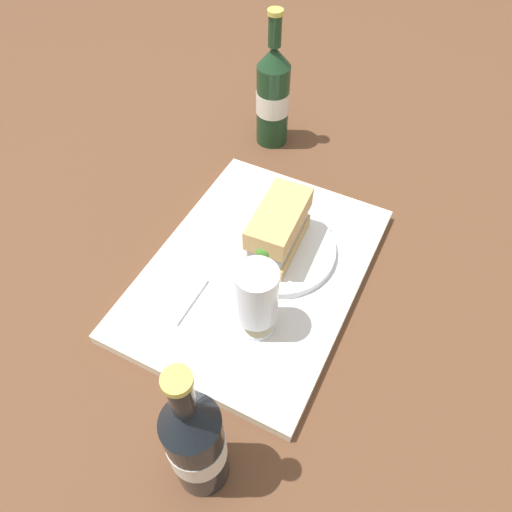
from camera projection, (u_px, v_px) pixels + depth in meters
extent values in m
plane|color=brown|center=(256.00, 275.00, 0.79)|extent=(3.00, 3.00, 0.00)
cube|color=beige|center=(256.00, 271.00, 0.78)|extent=(0.44, 0.32, 0.02)
cube|color=silver|center=(256.00, 267.00, 0.77)|extent=(0.38, 0.27, 0.00)
cylinder|color=white|center=(277.00, 249.00, 0.79)|extent=(0.19, 0.19, 0.01)
cube|color=tan|center=(278.00, 241.00, 0.77)|extent=(0.13, 0.07, 0.02)
cube|color=#9EA3A8|center=(278.00, 233.00, 0.76)|extent=(0.12, 0.06, 0.02)
cube|color=silver|center=(279.00, 228.00, 0.75)|extent=(0.11, 0.06, 0.01)
sphere|color=#47932D|center=(266.00, 247.00, 0.71)|extent=(0.04, 0.04, 0.04)
cube|color=tan|center=(279.00, 218.00, 0.73)|extent=(0.13, 0.07, 0.04)
cylinder|color=silver|center=(257.00, 323.00, 0.70)|extent=(0.06, 0.06, 0.01)
cylinder|color=silver|center=(257.00, 318.00, 0.69)|extent=(0.01, 0.01, 0.02)
cylinder|color=silver|center=(257.00, 295.00, 0.65)|extent=(0.06, 0.06, 0.09)
cylinder|color=gold|center=(257.00, 307.00, 0.67)|extent=(0.06, 0.06, 0.04)
cylinder|color=white|center=(257.00, 298.00, 0.65)|extent=(0.05, 0.05, 0.01)
cube|color=white|center=(174.00, 293.00, 0.74)|extent=(0.09, 0.07, 0.01)
cylinder|color=black|center=(198.00, 449.00, 0.54)|extent=(0.06, 0.06, 0.17)
cylinder|color=silver|center=(197.00, 446.00, 0.53)|extent=(0.07, 0.07, 0.05)
cone|color=black|center=(187.00, 415.00, 0.46)|extent=(0.06, 0.06, 0.04)
cylinder|color=black|center=(182.00, 396.00, 0.42)|extent=(0.02, 0.02, 0.05)
cylinder|color=#BFB74C|center=(177.00, 381.00, 0.40)|extent=(0.03, 0.03, 0.01)
cylinder|color=#19381E|center=(273.00, 105.00, 0.94)|extent=(0.06, 0.06, 0.17)
cylinder|color=silver|center=(273.00, 101.00, 0.94)|extent=(0.07, 0.07, 0.05)
cone|color=#19381E|center=(274.00, 56.00, 0.87)|extent=(0.06, 0.06, 0.04)
cylinder|color=#19381E|center=(275.00, 31.00, 0.83)|extent=(0.02, 0.02, 0.05)
cylinder|color=#BFB74C|center=(275.00, 12.00, 0.80)|extent=(0.03, 0.03, 0.01)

